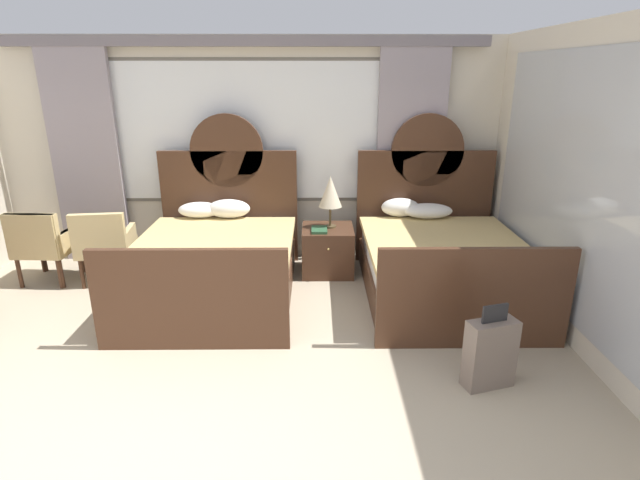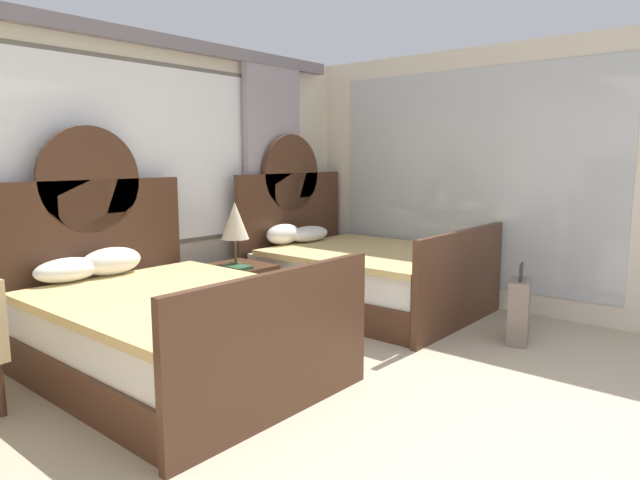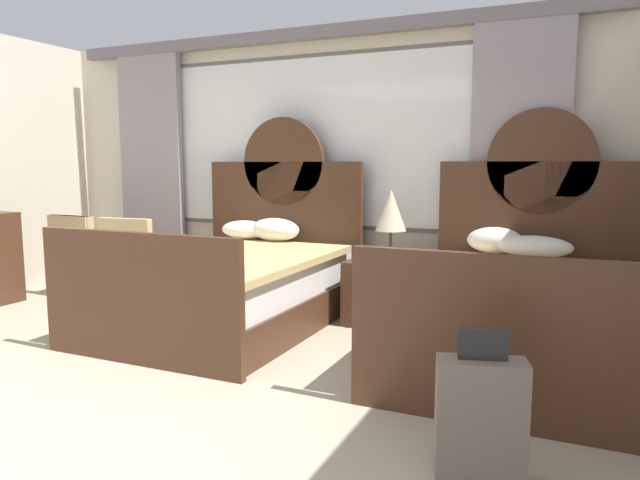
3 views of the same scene
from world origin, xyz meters
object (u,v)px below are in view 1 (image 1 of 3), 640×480
object	(u,v)px
bed_near_mirror	(441,261)
suitcase_on_floor	(490,353)
armchair_by_window_centre	(43,242)
table_lamp_on_nightstand	(330,192)
book_on_nightstand	(319,230)
armchair_by_window_right	(43,242)
nightstand_between_beds	(328,250)
bed_near_window	(216,262)
armchair_by_window_left	(104,242)

from	to	relation	value
bed_near_mirror	suitcase_on_floor	world-z (taller)	bed_near_mirror
armchair_by_window_centre	table_lamp_on_nightstand	bearing A→B (deg)	5.46
book_on_nightstand	armchair_by_window_right	world-z (taller)	armchair_by_window_right
bed_near_mirror	armchair_by_window_right	distance (m)	4.41
nightstand_between_beds	armchair_by_window_right	distance (m)	3.22
bed_near_window	armchair_by_window_right	size ratio (longest dim) A/B	2.57
bed_near_mirror	armchair_by_window_centre	world-z (taller)	bed_near_mirror
table_lamp_on_nightstand	armchair_by_window_left	xyz separation A→B (m)	(-2.54, -0.31, -0.49)
table_lamp_on_nightstand	armchair_by_window_centre	distance (m)	3.27
table_lamp_on_nightstand	armchair_by_window_right	distance (m)	3.28
table_lamp_on_nightstand	armchair_by_window_right	xyz separation A→B (m)	(-3.23, -0.31, -0.49)
table_lamp_on_nightstand	armchair_by_window_centre	bearing A→B (deg)	-174.54
armchair_by_window_centre	suitcase_on_floor	bearing A→B (deg)	-24.90
table_lamp_on_nightstand	armchair_by_window_centre	world-z (taller)	table_lamp_on_nightstand
table_lamp_on_nightstand	suitcase_on_floor	bearing A→B (deg)	-63.94
bed_near_window	bed_near_mirror	xyz separation A→B (m)	(2.40, 0.00, 0.00)
bed_near_window	armchair_by_window_right	bearing A→B (deg)	170.29
armchair_by_window_right	nightstand_between_beds	bearing A→B (deg)	4.88
book_on_nightstand	armchair_by_window_centre	xyz separation A→B (m)	(-3.09, -0.15, -0.09)
table_lamp_on_nightstand	armchair_by_window_left	world-z (taller)	table_lamp_on_nightstand
table_lamp_on_nightstand	armchair_by_window_right	size ratio (longest dim) A/B	0.71
bed_near_mirror	nightstand_between_beds	distance (m)	1.35
suitcase_on_floor	armchair_by_window_right	bearing A→B (deg)	155.12
table_lamp_on_nightstand	book_on_nightstand	distance (m)	0.45
bed_near_window	book_on_nightstand	bearing A→B (deg)	24.12
nightstand_between_beds	armchair_by_window_centre	distance (m)	3.21
bed_near_mirror	nightstand_between_beds	xyz separation A→B (m)	(-1.20, 0.61, -0.09)
armchair_by_window_left	nightstand_between_beds	bearing A→B (deg)	6.18
bed_near_window	armchair_by_window_centre	size ratio (longest dim) A/B	2.57
bed_near_window	table_lamp_on_nightstand	xyz separation A→B (m)	(1.23, 0.65, 0.60)
armchair_by_window_centre	armchair_by_window_right	size ratio (longest dim) A/B	1.00
nightstand_between_beds	table_lamp_on_nightstand	distance (m)	0.70
nightstand_between_beds	armchair_by_window_left	size ratio (longest dim) A/B	0.73
bed_near_window	armchair_by_window_centre	bearing A→B (deg)	170.27
bed_near_mirror	suitcase_on_floor	xyz separation A→B (m)	(-0.03, -1.69, -0.09)
armchair_by_window_right	armchair_by_window_centre	bearing A→B (deg)	-2.80
nightstand_between_beds	suitcase_on_floor	distance (m)	2.58
nightstand_between_beds	book_on_nightstand	distance (m)	0.33
armchair_by_window_centre	armchair_by_window_right	world-z (taller)	same
bed_near_window	nightstand_between_beds	bearing A→B (deg)	27.03
bed_near_mirror	table_lamp_on_nightstand	bearing A→B (deg)	150.93
bed_near_window	armchair_by_window_right	xyz separation A→B (m)	(-1.99, 0.34, 0.11)
bed_near_mirror	book_on_nightstand	bearing A→B (deg)	159.14
armchair_by_window_centre	suitcase_on_floor	xyz separation A→B (m)	(4.36, -2.03, -0.20)
book_on_nightstand	nightstand_between_beds	bearing A→B (deg)	50.30
bed_near_window	armchair_by_window_left	distance (m)	1.36
bed_near_window	armchair_by_window_centre	distance (m)	2.02
bed_near_mirror	armchair_by_window_centre	xyz separation A→B (m)	(-4.39, 0.34, 0.11)
armchair_by_window_left	bed_near_window	bearing A→B (deg)	-14.60
suitcase_on_floor	book_on_nightstand	bearing A→B (deg)	120.24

